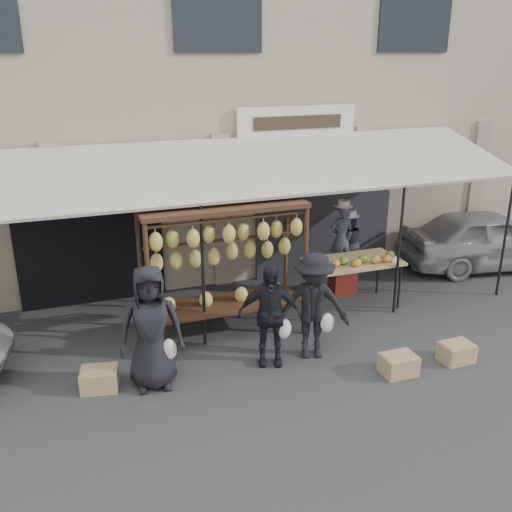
{
  "coord_description": "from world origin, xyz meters",
  "views": [
    {
      "loc": [
        -2.97,
        -6.78,
        4.45
      ],
      "look_at": [
        -0.04,
        1.4,
        1.3
      ],
      "focal_mm": 40.0,
      "sensor_mm": 36.0,
      "label": 1
    }
  ],
  "objects_px": {
    "customer_mid": "(269,315)",
    "crate_far": "(100,379)",
    "vendor_left": "(342,238)",
    "customer_left": "(151,328)",
    "customer_right": "(313,306)",
    "crate_near_a": "(399,365)",
    "produce_table": "(355,263)",
    "vendor_right": "(349,242)",
    "banana_rack": "(224,246)",
    "crate_near_b": "(456,352)",
    "sedan": "(489,239)"
  },
  "relations": [
    {
      "from": "customer_mid",
      "to": "crate_far",
      "type": "relative_size",
      "value": 3.16
    },
    {
      "from": "vendor_left",
      "to": "customer_left",
      "type": "relative_size",
      "value": 0.74
    },
    {
      "from": "customer_right",
      "to": "crate_near_a",
      "type": "height_order",
      "value": "customer_right"
    },
    {
      "from": "produce_table",
      "to": "crate_far",
      "type": "distance_m",
      "value": 4.81
    },
    {
      "from": "vendor_right",
      "to": "customer_right",
      "type": "xyz_separation_m",
      "value": [
        -1.7,
        -2.06,
        -0.16
      ]
    },
    {
      "from": "banana_rack",
      "to": "vendor_right",
      "type": "bearing_deg",
      "value": 19.53
    },
    {
      "from": "customer_mid",
      "to": "vendor_left",
      "type": "bearing_deg",
      "value": 60.75
    },
    {
      "from": "vendor_right",
      "to": "crate_near_b",
      "type": "distance_m",
      "value": 3.07
    },
    {
      "from": "sedan",
      "to": "vendor_left",
      "type": "bearing_deg",
      "value": 103.54
    },
    {
      "from": "vendor_right",
      "to": "customer_mid",
      "type": "xyz_separation_m",
      "value": [
        -2.39,
        -2.01,
        -0.21
      ]
    },
    {
      "from": "vendor_right",
      "to": "customer_mid",
      "type": "relative_size",
      "value": 0.71
    },
    {
      "from": "customer_right",
      "to": "crate_far",
      "type": "height_order",
      "value": "customer_right"
    },
    {
      "from": "vendor_left",
      "to": "customer_left",
      "type": "xyz_separation_m",
      "value": [
        -3.94,
        -1.99,
        -0.23
      ]
    },
    {
      "from": "vendor_right",
      "to": "customer_left",
      "type": "relative_size",
      "value": 0.63
    },
    {
      "from": "vendor_left",
      "to": "vendor_right",
      "type": "bearing_deg",
      "value": -155.12
    },
    {
      "from": "vendor_right",
      "to": "crate_far",
      "type": "bearing_deg",
      "value": 24.06
    },
    {
      "from": "vendor_left",
      "to": "crate_near_b",
      "type": "height_order",
      "value": "vendor_left"
    },
    {
      "from": "customer_mid",
      "to": "vendor_right",
      "type": "bearing_deg",
      "value": 59.3
    },
    {
      "from": "crate_near_a",
      "to": "crate_near_b",
      "type": "height_order",
      "value": "crate_near_a"
    },
    {
      "from": "customer_left",
      "to": "customer_right",
      "type": "distance_m",
      "value": 2.43
    },
    {
      "from": "customer_mid",
      "to": "crate_near_a",
      "type": "xyz_separation_m",
      "value": [
        1.66,
        -0.94,
        -0.64
      ]
    },
    {
      "from": "produce_table",
      "to": "crate_far",
      "type": "xyz_separation_m",
      "value": [
        -4.6,
        -1.18,
        -0.73
      ]
    },
    {
      "from": "sedan",
      "to": "customer_right",
      "type": "bearing_deg",
      "value": 123.16
    },
    {
      "from": "vendor_right",
      "to": "crate_near_b",
      "type": "height_order",
      "value": "vendor_right"
    },
    {
      "from": "produce_table",
      "to": "customer_left",
      "type": "xyz_separation_m",
      "value": [
        -3.87,
        -1.34,
        0.02
      ]
    },
    {
      "from": "produce_table",
      "to": "crate_near_b",
      "type": "bearing_deg",
      "value": -76.15
    },
    {
      "from": "customer_right",
      "to": "crate_far",
      "type": "relative_size",
      "value": 3.35
    },
    {
      "from": "customer_left",
      "to": "vendor_right",
      "type": "bearing_deg",
      "value": 31.74
    },
    {
      "from": "produce_table",
      "to": "vendor_left",
      "type": "height_order",
      "value": "vendor_left"
    },
    {
      "from": "produce_table",
      "to": "customer_mid",
      "type": "bearing_deg",
      "value": -148.41
    },
    {
      "from": "banana_rack",
      "to": "crate_near_a",
      "type": "height_order",
      "value": "banana_rack"
    },
    {
      "from": "customer_right",
      "to": "crate_near_a",
      "type": "xyz_separation_m",
      "value": [
        0.97,
        -0.89,
        -0.69
      ]
    },
    {
      "from": "banana_rack",
      "to": "vendor_right",
      "type": "height_order",
      "value": "banana_rack"
    },
    {
      "from": "vendor_left",
      "to": "crate_near_a",
      "type": "height_order",
      "value": "vendor_left"
    },
    {
      "from": "crate_near_a",
      "to": "banana_rack",
      "type": "bearing_deg",
      "value": 135.86
    },
    {
      "from": "customer_right",
      "to": "crate_far",
      "type": "bearing_deg",
      "value": -167.32
    },
    {
      "from": "vendor_right",
      "to": "sedan",
      "type": "bearing_deg",
      "value": -174.44
    },
    {
      "from": "customer_mid",
      "to": "sedan",
      "type": "distance_m",
      "value": 6.27
    },
    {
      "from": "banana_rack",
      "to": "sedan",
      "type": "xyz_separation_m",
      "value": [
        6.25,
        1.15,
        -0.93
      ]
    },
    {
      "from": "customer_mid",
      "to": "crate_near_b",
      "type": "bearing_deg",
      "value": 0.17
    },
    {
      "from": "customer_mid",
      "to": "sedan",
      "type": "height_order",
      "value": "customer_mid"
    },
    {
      "from": "customer_mid",
      "to": "banana_rack",
      "type": "bearing_deg",
      "value": 129.0
    },
    {
      "from": "vendor_right",
      "to": "crate_near_b",
      "type": "bearing_deg",
      "value": 98.53
    },
    {
      "from": "vendor_left",
      "to": "crate_near_b",
      "type": "xyz_separation_m",
      "value": [
        0.48,
        -2.87,
        -0.98
      ]
    },
    {
      "from": "produce_table",
      "to": "crate_near_b",
      "type": "relative_size",
      "value": 3.53
    },
    {
      "from": "customer_mid",
      "to": "customer_left",
      "type": "bearing_deg",
      "value": -159.74
    },
    {
      "from": "customer_mid",
      "to": "customer_right",
      "type": "height_order",
      "value": "customer_right"
    },
    {
      "from": "vendor_left",
      "to": "customer_left",
      "type": "height_order",
      "value": "vendor_left"
    },
    {
      "from": "produce_table",
      "to": "sedan",
      "type": "xyz_separation_m",
      "value": [
        3.75,
        0.87,
        -0.24
      ]
    },
    {
      "from": "vendor_right",
      "to": "vendor_left",
      "type": "bearing_deg",
      "value": 21.3
    }
  ]
}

